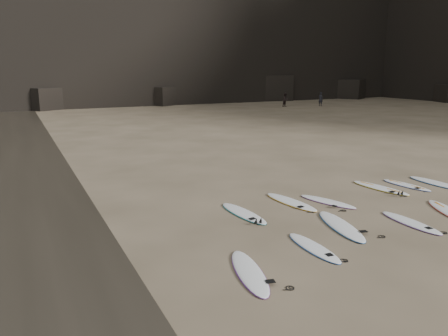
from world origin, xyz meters
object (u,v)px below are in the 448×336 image
object	(u,v)px
surfboard_9	(406,185)
surfboard_10	(437,183)
surfboard_7	(327,201)
surfboard_8	(380,188)
surfboard_3	(411,222)
surfboard_1	(314,247)
surfboard_5	(243,213)
surfboard_0	(249,272)
surfboard_2	(341,226)
person_b	(286,100)
surfboard_6	(291,202)
person_a	(321,99)

from	to	relation	value
surfboard_9	surfboard_10	world-z (taller)	surfboard_10
surfboard_7	surfboard_8	size ratio (longest dim) A/B	0.88
surfboard_3	surfboard_9	bearing A→B (deg)	45.14
surfboard_1	surfboard_8	distance (m)	7.07
surfboard_5	surfboard_7	xyz separation A→B (m)	(3.35, -0.18, -0.00)
surfboard_3	surfboard_5	bearing A→B (deg)	146.06
surfboard_0	surfboard_5	distance (m)	4.27
surfboard_0	surfboard_2	bearing A→B (deg)	33.68
surfboard_5	person_b	xyz separation A→B (m)	(23.81, 33.22, 0.79)
surfboard_10	surfboard_8	bearing A→B (deg)	167.63
surfboard_6	person_a	world-z (taller)	person_a
surfboard_10	person_b	distance (m)	36.51
surfboard_2	surfboard_5	xyz separation A→B (m)	(-2.11, 2.35, -0.00)
surfboard_0	surfboard_10	size ratio (longest dim) A/B	0.94
surfboard_10	person_a	bearing A→B (deg)	57.65
surfboard_7	surfboard_9	distance (m)	4.39
person_b	surfboard_1	bearing A→B (deg)	-136.49
surfboard_2	surfboard_6	size ratio (longest dim) A/B	1.07
surfboard_7	surfboard_10	size ratio (longest dim) A/B	0.86
surfboard_10	person_a	distance (m)	37.59
person_a	surfboard_3	bearing A→B (deg)	127.07
surfboard_7	surfboard_2	bearing A→B (deg)	-138.41
surfboard_6	surfboard_7	size ratio (longest dim) A/B	1.14
surfboard_1	surfboard_2	distance (m)	1.99
surfboard_1	surfboard_10	world-z (taller)	surfboard_10
surfboard_6	surfboard_3	bearing A→B (deg)	-64.62
surfboard_6	surfboard_9	world-z (taller)	surfboard_6
surfboard_7	person_b	bearing A→B (deg)	39.83
surfboard_3	surfboard_8	bearing A→B (deg)	59.46
surfboard_1	person_b	size ratio (longest dim) A/B	1.33
surfboard_7	person_a	world-z (taller)	person_a
person_b	surfboard_6	bearing A→B (deg)	-137.21
surfboard_7	surfboard_9	xyz separation A→B (m)	(4.37, 0.39, -0.00)
surfboard_2	surfboard_10	size ratio (longest dim) A/B	1.04
surfboard_5	surfboard_6	distance (m)	2.15
surfboard_0	surfboard_6	xyz separation A→B (m)	(4.03, 4.17, 0.00)
surfboard_0	surfboard_9	world-z (taller)	surfboard_0
surfboard_5	person_b	distance (m)	40.88
surfboard_9	surfboard_3	bearing A→B (deg)	-142.81
surfboard_8	surfboard_3	bearing A→B (deg)	-130.59
surfboard_6	surfboard_9	xyz separation A→B (m)	(5.60, -0.15, -0.01)
person_b	surfboard_8	bearing A→B (deg)	-131.67
surfboard_1	surfboard_5	xyz separation A→B (m)	(-0.36, 3.30, 0.00)
surfboard_0	surfboard_10	xyz separation A→B (m)	(10.98, 3.65, 0.00)
surfboard_0	surfboard_1	size ratio (longest dim) A/B	1.12
person_a	person_b	xyz separation A→B (m)	(-4.50, 1.10, -0.02)
surfboard_0	person_b	size ratio (longest dim) A/B	1.49
surfboard_9	surfboard_5	bearing A→B (deg)	175.23
surfboard_1	person_a	size ratio (longest dim) A/B	1.30
surfboard_5	surfboard_2	bearing A→B (deg)	-52.60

